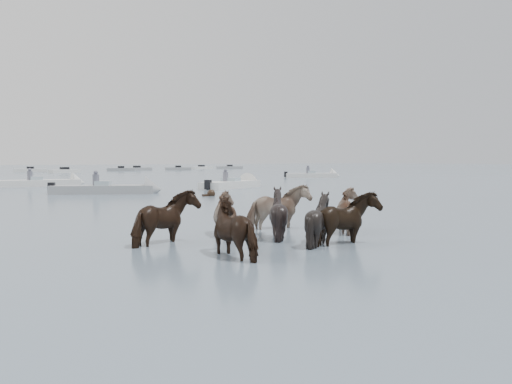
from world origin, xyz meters
TOP-DOWN VIEW (x-y plane):
  - ground at (0.00, 0.00)m, footprint 400.00×400.00m
  - pony_herd at (1.93, 0.91)m, footprint 6.77×4.44m
  - swimming_pony at (7.57, 15.63)m, footprint 0.72×0.44m
  - motorboat_b at (4.05, 20.32)m, footprint 6.20×4.03m
  - motorboat_c at (2.36, 31.34)m, footprint 6.62×1.78m
  - motorboat_d at (13.00, 22.31)m, footprint 5.90×4.22m
  - motorboat_e at (30.71, 35.70)m, footprint 5.98×4.04m

SIDE VIEW (x-z plane):
  - ground at x=0.00m, z-range 0.00..0.00m
  - swimming_pony at x=7.57m, z-range -0.12..0.32m
  - motorboat_c at x=2.36m, z-range -0.74..1.18m
  - motorboat_b at x=4.05m, z-range -0.74..1.18m
  - motorboat_e at x=30.71m, z-range -0.74..1.18m
  - motorboat_d at x=13.00m, z-range -0.74..1.18m
  - pony_herd at x=1.93m, z-range -0.29..1.23m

